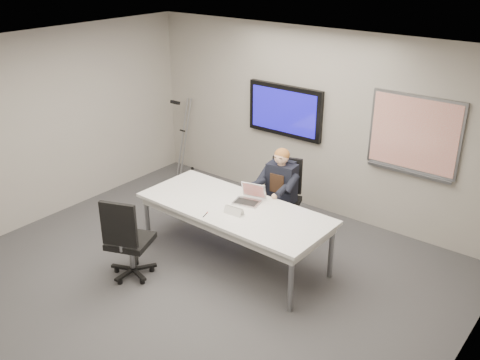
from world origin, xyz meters
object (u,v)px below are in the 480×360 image
Objects in this scene: office_chair_far at (283,210)px; laptop at (250,197)px; conference_table at (234,213)px; office_chair_near at (130,253)px; seated_person at (274,204)px.

office_chair_far is 2.83× the size of laptop.
office_chair_far is at bearing 76.36° from laptop.
conference_table is 1.41m from office_chair_near.
seated_person reaches higher than office_chair_near.
office_chair_near is (-0.84, -2.17, 0.01)m from office_chair_far.
laptop reaches higher than conference_table.
office_chair_near is at bearing -129.94° from office_chair_far.
office_chair_near is (-0.77, -1.13, -0.34)m from conference_table.
office_chair_near is 2.11m from seated_person.
conference_table is 0.81m from seated_person.
laptop is at bearing 76.31° from conference_table.
office_chair_near is at bearing -119.60° from seated_person.
laptop is (0.83, 1.37, 0.49)m from office_chair_near.
office_chair_near is at bearing -134.87° from laptop.
office_chair_near is 2.94× the size of laptop.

